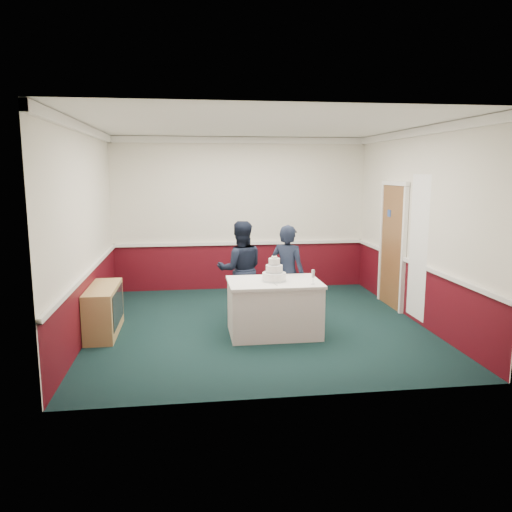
{
  "coord_description": "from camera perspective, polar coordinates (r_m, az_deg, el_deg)",
  "views": [
    {
      "loc": [
        -1.02,
        -7.33,
        2.35
      ],
      "look_at": [
        -0.05,
        -0.1,
        1.1
      ],
      "focal_mm": 35.0,
      "sensor_mm": 36.0,
      "label": 1
    }
  ],
  "objects": [
    {
      "name": "person_man",
      "position": [
        8.02,
        -1.77,
        -1.55
      ],
      "size": [
        0.76,
        0.59,
        1.57
      ],
      "primitive_type": "imported",
      "rotation": [
        0.0,
        0.0,
        3.14
      ],
      "color": "black",
      "rests_on": "ground"
    },
    {
      "name": "champagne_flute",
      "position": [
        6.97,
        6.54,
        -2.12
      ],
      "size": [
        0.05,
        0.05,
        0.21
      ],
      "color": "silver",
      "rests_on": "cake_table"
    },
    {
      "name": "room_shell",
      "position": [
        8.02,
        0.21,
        6.98
      ],
      "size": [
        5.0,
        5.0,
        3.0
      ],
      "color": "silver",
      "rests_on": "ground"
    },
    {
      "name": "wedding_cake",
      "position": [
        7.14,
        2.09,
        -2.0
      ],
      "size": [
        0.35,
        0.35,
        0.36
      ],
      "color": "white",
      "rests_on": "cake_table"
    },
    {
      "name": "ground",
      "position": [
        7.76,
        0.24,
        -7.89
      ],
      "size": [
        5.0,
        5.0,
        0.0
      ],
      "primitive_type": "plane",
      "color": "black",
      "rests_on": "ground"
    },
    {
      "name": "sideboard",
      "position": [
        7.61,
        -16.98,
        -5.94
      ],
      "size": [
        0.41,
        1.2,
        0.7
      ],
      "color": "tan",
      "rests_on": "ground"
    },
    {
      "name": "cake_knife",
      "position": [
        6.97,
        2.12,
        -3.2
      ],
      "size": [
        0.06,
        0.22,
        0.0
      ],
      "primitive_type": "cube",
      "rotation": [
        0.0,
        0.0,
        0.19
      ],
      "color": "silver",
      "rests_on": "cake_table"
    },
    {
      "name": "cake_table",
      "position": [
        7.26,
        2.07,
        -5.86
      ],
      "size": [
        1.32,
        0.92,
        0.79
      ],
      "color": "white",
      "rests_on": "ground"
    },
    {
      "name": "person_woman",
      "position": [
        7.78,
        3.61,
        -2.03
      ],
      "size": [
        0.67,
        0.62,
        1.53
      ],
      "primitive_type": "imported",
      "rotation": [
        0.0,
        0.0,
        2.54
      ],
      "color": "black",
      "rests_on": "ground"
    }
  ]
}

